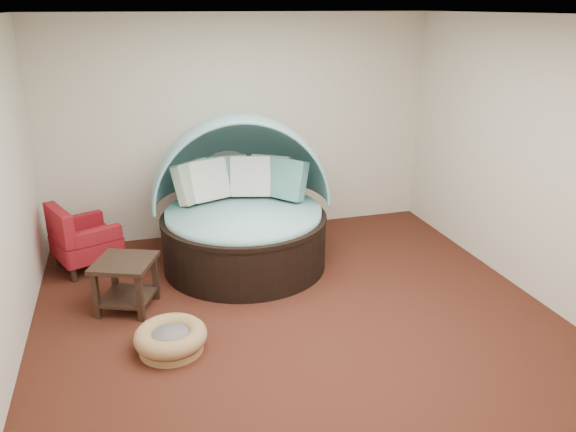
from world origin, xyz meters
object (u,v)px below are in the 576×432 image
object	(u,v)px
canopy_daybed	(242,197)
red_armchair	(82,239)
pet_basket	(171,338)
side_table	(126,278)

from	to	relation	value
canopy_daybed	red_armchair	distance (m)	1.90
pet_basket	red_armchair	distance (m)	2.14
canopy_daybed	red_armchair	world-z (taller)	canopy_daybed
pet_basket	canopy_daybed	bearing A→B (deg)	58.40
canopy_daybed	side_table	xyz separation A→B (m)	(-1.36, -0.77, -0.47)
side_table	red_armchair	bearing A→B (deg)	112.91
red_armchair	side_table	xyz separation A→B (m)	(0.46, -1.10, -0.02)
red_armchair	side_table	bearing A→B (deg)	-89.53
red_armchair	pet_basket	bearing A→B (deg)	-90.04
canopy_daybed	side_table	bearing A→B (deg)	-143.90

